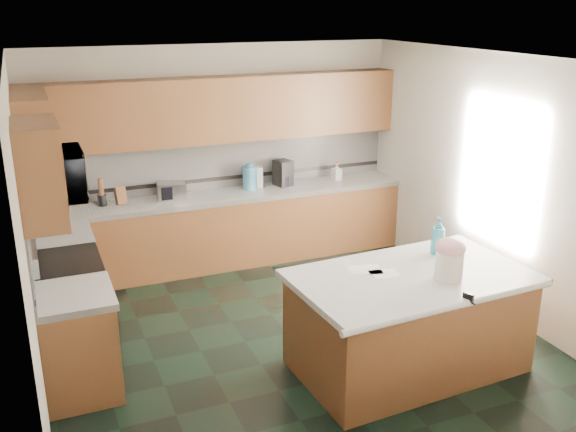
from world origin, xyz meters
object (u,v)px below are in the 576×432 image
island_top (412,277)px  soap_bottle_island (438,236)px  treat_jar (449,265)px  coffee_maker (283,173)px  island_base (408,324)px  toaster_oven (172,191)px  knife_block (121,196)px

island_top → soap_bottle_island: size_ratio=5.82×
treat_jar → coffee_maker: (-0.20, 3.26, 0.04)m
island_top → soap_bottle_island: bearing=30.4°
island_base → treat_jar: treat_jar is taller
island_base → soap_bottle_island: size_ratio=5.53×
island_base → treat_jar: 0.69m
toaster_oven → coffee_maker: (1.46, 0.03, 0.07)m
island_base → coffee_maker: size_ratio=5.98×
soap_bottle_island → knife_block: soap_bottle_island is taller
island_base → treat_jar: size_ratio=7.88×
treat_jar → soap_bottle_island: size_ratio=0.70×
island_top → toaster_oven: toaster_oven is taller
island_base → soap_bottle_island: (0.48, 0.32, 0.67)m
island_top → coffee_maker: (0.03, 3.06, 0.19)m
island_base → soap_bottle_island: bearing=30.4°
treat_jar → toaster_oven: treat_jar is taller
toaster_oven → soap_bottle_island: bearing=-46.9°
soap_bottle_island → knife_block: bearing=136.0°
knife_block → island_base: bearing=-66.2°
soap_bottle_island → island_base: bearing=-143.2°
knife_block → toaster_oven: size_ratio=0.62×
island_top → soap_bottle_island: soap_bottle_island is taller
island_base → toaster_oven: toaster_oven is taller
island_base → island_top: 0.46m
treat_jar → soap_bottle_island: (0.25, 0.52, 0.05)m
coffee_maker → island_top: bearing=-105.4°
toaster_oven → coffee_maker: size_ratio=1.02×
island_top → knife_block: knife_block is taller
island_base → knife_block: (-2.02, 3.03, 0.59)m
knife_block → island_top: bearing=-66.2°
soap_bottle_island → knife_block: size_ratio=1.70×
island_base → treat_jar: (0.24, -0.20, 0.61)m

